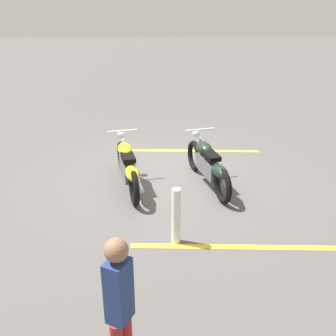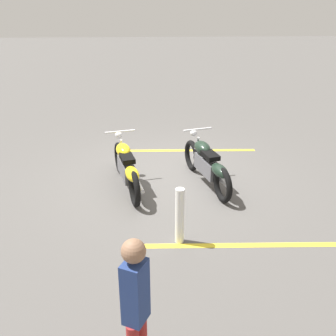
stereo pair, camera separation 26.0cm
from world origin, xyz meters
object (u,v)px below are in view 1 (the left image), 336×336
Objects in this scene: bystander_near_row at (120,307)px; motorcycle_bright_foreground at (128,167)px; motorcycle_dark_foreground at (209,165)px; bollard_post at (176,216)px.

motorcycle_bright_foreground is at bearing 120.71° from bystander_near_row.
motorcycle_dark_foreground is at bearing -101.28° from motorcycle_bright_foreground.
bollard_post is at bearing 103.09° from bystander_near_row.
bystander_near_row is 2.56m from bollard_post.
bollard_post is at bearing -168.70° from motorcycle_bright_foreground.
bystander_near_row is (4.43, -1.33, 0.48)m from motorcycle_dark_foreground.
motorcycle_dark_foreground is 2.11m from bollard_post.
bystander_near_row is at bearing 170.22° from motorcycle_bright_foreground.
motorcycle_dark_foreground is at bearing 160.11° from bollard_post.
motorcycle_dark_foreground reaches higher than bollard_post.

